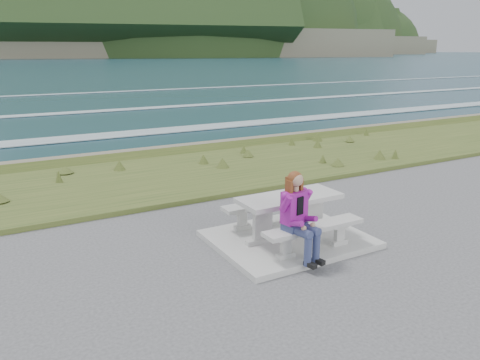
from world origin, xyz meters
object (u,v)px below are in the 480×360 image
at_px(bench_seaward, 267,206).
at_px(seated_woman, 301,228).
at_px(picnic_table, 289,205).
at_px(bench_landward, 314,231).

relative_size(bench_seaward, seated_woman, 1.30).
distance_m(picnic_table, bench_landward, 0.74).
bearing_deg(picnic_table, bench_landward, -90.00).
bearing_deg(seated_woman, bench_seaward, 65.65).
xyz_separation_m(picnic_table, seated_woman, (-0.36, -0.83, -0.07)).
xyz_separation_m(bench_seaward, seated_woman, (-0.36, -1.53, 0.16)).
height_order(picnic_table, bench_landward, picnic_table).
xyz_separation_m(picnic_table, bench_landward, (0.00, -0.70, -0.23)).
distance_m(bench_seaward, seated_woman, 1.58).
xyz_separation_m(picnic_table, bench_seaward, (0.00, 0.70, -0.23)).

